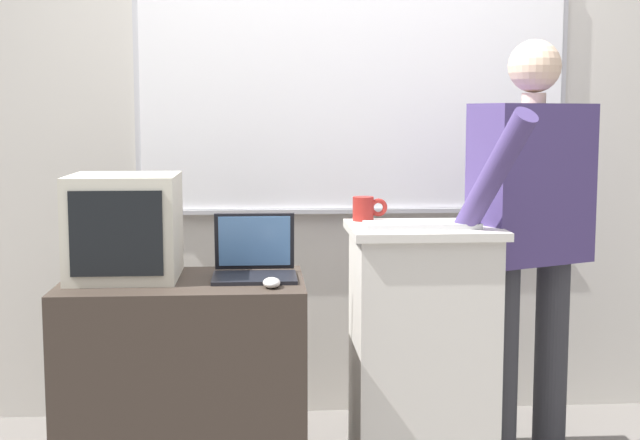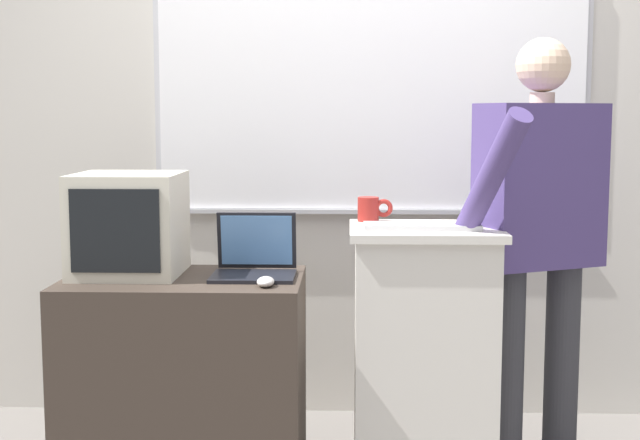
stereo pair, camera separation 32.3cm
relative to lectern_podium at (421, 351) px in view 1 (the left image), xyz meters
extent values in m
cube|color=beige|center=(-0.29, 0.82, 0.91)|extent=(6.40, 0.12, 2.78)
cube|color=#B7B7BC|center=(-0.18, 0.75, 0.99)|extent=(1.93, 0.02, 1.09)
cube|color=white|center=(-0.18, 0.75, 0.99)|extent=(1.88, 0.02, 1.04)
cube|color=#B7B7BC|center=(-0.18, 0.73, 0.45)|extent=(1.69, 0.04, 0.02)
cube|color=beige|center=(0.00, 0.00, -0.02)|extent=(0.50, 0.43, 0.93)
cube|color=beige|center=(0.00, 0.00, 0.46)|extent=(0.55, 0.47, 0.03)
cube|color=#382D26|center=(-0.88, -0.07, -0.09)|extent=(0.86, 0.55, 0.78)
cylinder|color=#333338|center=(0.31, 0.03, -0.08)|extent=(0.13, 0.13, 0.80)
cylinder|color=#333338|center=(0.54, 0.13, -0.08)|extent=(0.13, 0.13, 0.80)
cube|color=#473870|center=(0.43, 0.08, 0.62)|extent=(0.51, 0.39, 0.60)
cylinder|color=beige|center=(0.43, 0.08, 0.94)|extent=(0.09, 0.09, 0.04)
sphere|color=beige|center=(0.43, 0.08, 1.06)|extent=(0.20, 0.20, 0.20)
cylinder|color=#473870|center=(0.20, -0.20, 0.66)|extent=(0.25, 0.42, 0.50)
cylinder|color=#473870|center=(0.66, 0.19, 0.60)|extent=(0.08, 0.08, 0.57)
cube|color=black|center=(-0.62, -0.08, 0.30)|extent=(0.30, 0.24, 0.01)
cube|color=black|center=(-0.62, 0.06, 0.42)|extent=(0.29, 0.04, 0.21)
cube|color=#598CCC|center=(-0.62, 0.05, 0.42)|extent=(0.26, 0.03, 0.19)
cube|color=silver|center=(-0.02, -0.06, 0.49)|extent=(0.42, 0.14, 0.02)
ellipsoid|color=silver|center=(-0.56, -0.23, 0.31)|extent=(0.06, 0.10, 0.03)
cube|color=beige|center=(-1.09, -0.01, 0.48)|extent=(0.38, 0.39, 0.37)
cube|color=black|center=(-1.09, -0.21, 0.48)|extent=(0.31, 0.01, 0.29)
cylinder|color=maroon|center=(-0.20, 0.17, 0.52)|extent=(0.08, 0.08, 0.09)
torus|color=maroon|center=(-0.14, 0.17, 0.53)|extent=(0.07, 0.02, 0.07)
camera|label=1|loc=(-0.60, -3.22, 0.89)|focal=50.00mm
camera|label=2|loc=(-0.28, -3.23, 0.89)|focal=50.00mm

